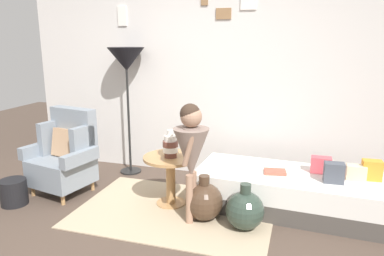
{
  "coord_description": "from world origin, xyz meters",
  "views": [
    {
      "loc": [
        1.22,
        -2.55,
        1.74
      ],
      "look_at": [
        0.15,
        0.95,
        0.85
      ],
      "focal_mm": 34.01,
      "sensor_mm": 36.0,
      "label": 1
    }
  ],
  "objects": [
    {
      "name": "daybed",
      "position": [
        1.15,
        1.12,
        0.2
      ],
      "size": [
        1.94,
        0.91,
        0.4
      ],
      "color": "#4C4742",
      "rests_on": "ground"
    },
    {
      "name": "pillow_back",
      "position": [
        1.56,
        0.99,
        0.5
      ],
      "size": [
        0.19,
        0.13,
        0.2
      ],
      "primitive_type": "cube",
      "rotation": [
        0.0,
        0.0,
        0.04
      ],
      "color": "#474C56",
      "rests_on": "daybed"
    },
    {
      "name": "book_on_daybed",
      "position": [
        1.01,
        1.08,
        0.42
      ],
      "size": [
        0.24,
        0.19,
        0.03
      ],
      "primitive_type": "cube",
      "rotation": [
        0.0,
        0.0,
        0.15
      ],
      "color": "#B05744",
      "rests_on": "daybed"
    },
    {
      "name": "gallery_wall",
      "position": [
        0.0,
        1.95,
        1.3
      ],
      "size": [
        4.8,
        0.12,
        2.6
      ],
      "color": "silver",
      "rests_on": "ground"
    },
    {
      "name": "vase_striped",
      "position": [
        -0.06,
        0.85,
        0.67
      ],
      "size": [
        0.16,
        0.16,
        0.29
      ],
      "color": "brown",
      "rests_on": "side_table"
    },
    {
      "name": "magazine_basket",
      "position": [
        -1.69,
        0.37,
        0.14
      ],
      "size": [
        0.28,
        0.28,
        0.28
      ],
      "primitive_type": "cylinder",
      "color": "black",
      "rests_on": "ground"
    },
    {
      "name": "ground_plane",
      "position": [
        0.0,
        0.0,
        0.0
      ],
      "size": [
        12.0,
        12.0,
        0.0
      ],
      "primitive_type": "plane",
      "color": "#4C3D33"
    },
    {
      "name": "pillow_head",
      "position": [
        1.92,
        1.18,
        0.5
      ],
      "size": [
        0.19,
        0.13,
        0.2
      ],
      "primitive_type": "cube",
      "rotation": [
        0.0,
        0.0,
        0.04
      ],
      "color": "orange",
      "rests_on": "daybed"
    },
    {
      "name": "person_child",
      "position": [
        0.26,
        0.57,
        0.76
      ],
      "size": [
        0.34,
        0.34,
        1.18
      ],
      "color": "#A37A60",
      "rests_on": "ground"
    },
    {
      "name": "demijohn_far",
      "position": [
        0.78,
        0.58,
        0.19
      ],
      "size": [
        0.36,
        0.36,
        0.45
      ],
      "color": "#2D3D33",
      "rests_on": "ground"
    },
    {
      "name": "rug",
      "position": [
        0.03,
        0.73,
        0.01
      ],
      "size": [
        2.0,
        1.36,
        0.01
      ],
      "primitive_type": "cube",
      "color": "tan",
      "rests_on": "ground"
    },
    {
      "name": "armchair",
      "position": [
        -1.36,
        0.85,
        0.44
      ],
      "size": [
        0.84,
        0.7,
        0.97
      ],
      "color": "tan",
      "rests_on": "ground"
    },
    {
      "name": "pillow_mid",
      "position": [
        1.78,
        1.13,
        0.47
      ],
      "size": [
        0.19,
        0.12,
        0.15
      ],
      "primitive_type": "cube",
      "rotation": [
        0.0,
        0.0,
        -0.02
      ],
      "color": "beige",
      "rests_on": "daybed"
    },
    {
      "name": "floor_lamp",
      "position": [
        -0.93,
        1.65,
        1.45
      ],
      "size": [
        0.47,
        0.47,
        1.65
      ],
      "color": "black",
      "rests_on": "ground"
    },
    {
      "name": "pillow_extra",
      "position": [
        1.46,
        1.24,
        0.48
      ],
      "size": [
        0.2,
        0.12,
        0.17
      ],
      "primitive_type": "cube",
      "rotation": [
        0.0,
        0.0,
        -0.0
      ],
      "color": "#D64C56",
      "rests_on": "daybed"
    },
    {
      "name": "side_table",
      "position": [
        -0.07,
        0.88,
        0.39
      ],
      "size": [
        0.58,
        0.58,
        0.54
      ],
      "color": "tan",
      "rests_on": "ground"
    },
    {
      "name": "demijohn_near",
      "position": [
        0.37,
        0.65,
        0.19
      ],
      "size": [
        0.37,
        0.37,
        0.46
      ],
      "color": "#473323",
      "rests_on": "ground"
    }
  ]
}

